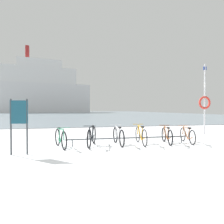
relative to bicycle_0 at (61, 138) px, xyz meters
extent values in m
cube|color=white|center=(1.33, -2.90, -0.40)|extent=(80.00, 22.00, 0.08)
cube|color=gray|center=(1.33, 63.10, -0.40)|extent=(80.00, 110.00, 0.08)
cube|color=#47474C|center=(1.33, 8.10, -0.38)|extent=(80.00, 0.50, 0.05)
cylinder|color=#4C5156|center=(2.79, 0.06, -0.08)|extent=(5.23, 0.13, 0.05)
cylinder|color=#4C5156|center=(0.44, 0.10, -0.22)|extent=(0.04, 0.04, 0.28)
cylinder|color=#4C5156|center=(5.15, 0.02, -0.22)|extent=(0.04, 0.04, 0.28)
torus|color=black|center=(0.14, -0.46, -0.02)|extent=(0.24, 0.67, 0.69)
torus|color=black|center=(-0.14, 0.47, -0.02)|extent=(0.24, 0.67, 0.69)
cylinder|color=#2D8C60|center=(0.05, -0.16, 0.10)|extent=(0.18, 0.50, 0.58)
cylinder|color=#2D8C60|center=(-0.04, 0.14, 0.08)|extent=(0.09, 0.18, 0.52)
cylinder|color=#2D8C60|center=(0.03, -0.09, 0.35)|extent=(0.22, 0.61, 0.08)
cylinder|color=#2D8C60|center=(-0.08, 0.27, -0.10)|extent=(0.16, 0.42, 0.19)
cylinder|color=#2D8C60|center=(0.13, -0.42, 0.18)|extent=(0.07, 0.11, 0.41)
cube|color=black|center=(-0.06, 0.21, 0.37)|extent=(0.13, 0.21, 0.05)
cylinder|color=#2D8C60|center=(0.12, -0.39, 0.43)|extent=(0.45, 0.16, 0.02)
torus|color=black|center=(1.05, -0.40, 0.00)|extent=(0.26, 0.71, 0.73)
torus|color=black|center=(1.36, 0.62, 0.00)|extent=(0.26, 0.71, 0.73)
cylinder|color=#1E2328|center=(1.15, -0.07, 0.13)|extent=(0.20, 0.55, 0.61)
cylinder|color=#1E2328|center=(1.25, 0.26, 0.11)|extent=(0.09, 0.20, 0.55)
cylinder|color=#1E2328|center=(1.17, 0.01, 0.40)|extent=(0.24, 0.68, 0.09)
cylinder|color=#1E2328|center=(1.29, 0.41, -0.08)|extent=(0.17, 0.46, 0.20)
cylinder|color=#1E2328|center=(1.06, -0.36, 0.21)|extent=(0.07, 0.12, 0.43)
cube|color=black|center=(1.27, 0.34, 0.42)|extent=(0.13, 0.21, 0.05)
cylinder|color=#1E2328|center=(1.07, -0.33, 0.48)|extent=(0.45, 0.16, 0.02)
torus|color=black|center=(2.29, 0.61, -0.02)|extent=(0.06, 0.69, 0.69)
torus|color=black|center=(2.30, -0.43, -0.02)|extent=(0.06, 0.69, 0.69)
cylinder|color=silver|center=(2.30, 0.27, 0.11)|extent=(0.04, 0.55, 0.58)
cylinder|color=silver|center=(2.30, -0.07, 0.08)|extent=(0.04, 0.19, 0.52)
cylinder|color=silver|center=(2.30, 0.19, 0.36)|extent=(0.04, 0.68, 0.08)
cylinder|color=silver|center=(2.30, -0.21, -0.09)|extent=(0.04, 0.46, 0.19)
cylinder|color=silver|center=(2.29, 0.57, 0.18)|extent=(0.04, 0.11, 0.41)
cube|color=black|center=(2.30, -0.15, 0.38)|extent=(0.08, 0.20, 0.05)
cylinder|color=silver|center=(2.29, 0.53, 0.43)|extent=(0.46, 0.03, 0.02)
torus|color=black|center=(3.32, 0.58, -0.02)|extent=(0.11, 0.70, 0.70)
torus|color=black|center=(3.20, -0.51, -0.02)|extent=(0.11, 0.70, 0.70)
cylinder|color=gold|center=(3.28, 0.22, 0.11)|extent=(0.09, 0.57, 0.59)
cylinder|color=gold|center=(3.24, -0.13, 0.09)|extent=(0.06, 0.20, 0.53)
cylinder|color=gold|center=(3.27, 0.14, 0.37)|extent=(0.11, 0.72, 0.09)
cylinder|color=gold|center=(3.23, -0.28, -0.09)|extent=(0.08, 0.48, 0.19)
cylinder|color=gold|center=(3.31, 0.54, 0.19)|extent=(0.05, 0.12, 0.42)
cube|color=black|center=(3.23, -0.21, 0.39)|extent=(0.10, 0.21, 0.05)
cylinder|color=gold|center=(3.31, 0.49, 0.45)|extent=(0.46, 0.07, 0.02)
torus|color=black|center=(4.52, 0.45, -0.04)|extent=(0.19, 0.65, 0.65)
torus|color=black|center=(4.30, -0.53, -0.04)|extent=(0.19, 0.65, 0.65)
cylinder|color=brown|center=(4.45, 0.13, 0.08)|extent=(0.15, 0.52, 0.55)
cylinder|color=brown|center=(4.38, -0.19, 0.06)|extent=(0.08, 0.19, 0.49)
cylinder|color=brown|center=(4.43, 0.06, 0.32)|extent=(0.18, 0.65, 0.08)
cylinder|color=brown|center=(4.35, -0.32, -0.11)|extent=(0.13, 0.44, 0.18)
cylinder|color=brown|center=(4.52, 0.41, 0.15)|extent=(0.06, 0.12, 0.38)
cube|color=black|center=(4.36, -0.26, 0.34)|extent=(0.12, 0.21, 0.05)
cylinder|color=brown|center=(4.51, 0.38, 0.39)|extent=(0.45, 0.13, 0.02)
torus|color=black|center=(5.46, 0.42, -0.05)|extent=(0.16, 0.62, 0.63)
torus|color=black|center=(5.25, -0.60, -0.05)|extent=(0.16, 0.62, 0.63)
cylinder|color=brown|center=(5.39, 0.09, 0.06)|extent=(0.14, 0.54, 0.53)
cylinder|color=brown|center=(5.33, -0.24, 0.04)|extent=(0.07, 0.19, 0.48)
cylinder|color=brown|center=(5.38, 0.01, 0.29)|extent=(0.17, 0.67, 0.08)
cylinder|color=brown|center=(5.30, -0.38, -0.12)|extent=(0.13, 0.45, 0.17)
cylinder|color=brown|center=(5.45, 0.38, 0.13)|extent=(0.06, 0.12, 0.37)
cube|color=black|center=(5.31, -0.32, 0.31)|extent=(0.12, 0.21, 0.05)
cylinder|color=brown|center=(5.45, 0.34, 0.37)|extent=(0.46, 0.12, 0.02)
cylinder|color=#33383D|center=(-1.51, -0.86, 0.54)|extent=(0.05, 0.05, 1.81)
cylinder|color=#33383D|center=(-1.02, -0.91, 0.54)|extent=(0.05, 0.05, 1.81)
cube|color=navy|center=(-1.26, -0.89, 1.02)|extent=(0.55, 0.09, 0.75)
cylinder|color=silver|center=(8.14, 2.38, 1.70)|extent=(0.08, 0.08, 4.13)
cylinder|color=white|center=(8.14, 2.38, 2.53)|extent=(0.09, 0.09, 0.30)
torus|color=red|center=(8.14, 2.38, 1.50)|extent=(0.78, 0.12, 0.78)
cube|color=navy|center=(8.14, 2.38, 3.52)|extent=(0.20, 0.03, 0.20)
cube|color=white|center=(-10.53, 79.65, 5.69)|extent=(39.86, 14.77, 12.11)
cube|color=white|center=(-11.49, 79.50, 15.08)|extent=(30.03, 11.94, 6.66)
cube|color=white|center=(-11.49, 79.50, 20.11)|extent=(18.28, 8.81, 3.39)
cylinder|color=#A52626|center=(-16.30, 78.73, 24.53)|extent=(1.57, 1.57, 5.45)
camera|label=1|loc=(0.31, -7.69, 1.11)|focal=31.35mm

